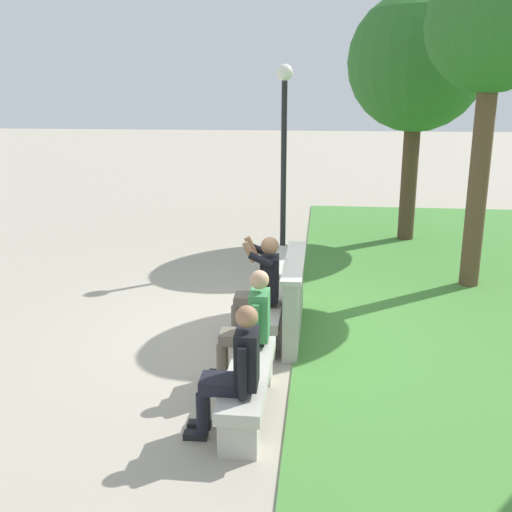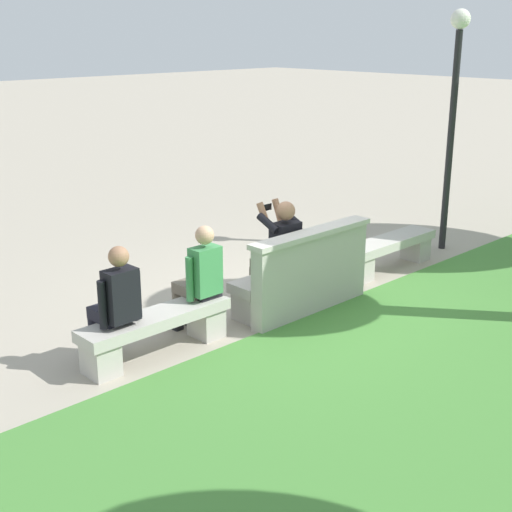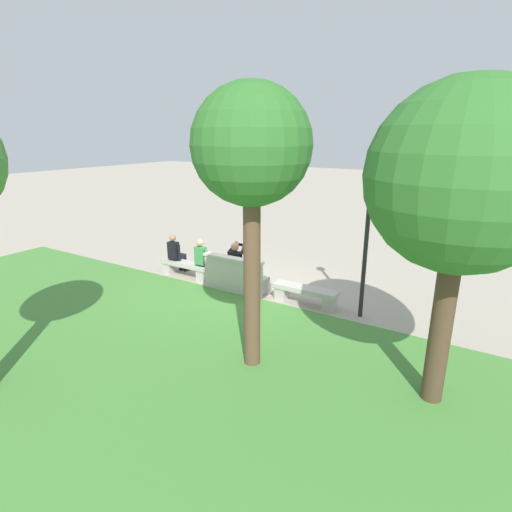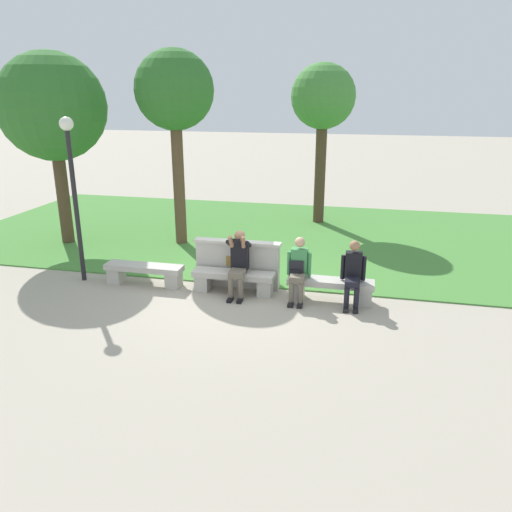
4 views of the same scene
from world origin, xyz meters
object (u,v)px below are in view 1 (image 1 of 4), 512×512
Objects in this scene: bench_main at (279,268)px; tree_right_background at (494,29)px; person_distant at (249,323)px; bench_mid at (248,385)px; person_companion at (235,368)px; person_photographer at (260,282)px; bench_near at (267,312)px; tree_left_background at (417,63)px; backpack at (255,326)px; lamp_post at (284,134)px.

tree_right_background is at bearing 95.96° from bench_main.
person_distant is 5.76m from tree_right_background.
bench_mid is at bearing 6.00° from person_distant.
bench_mid is 0.57m from person_companion.
person_photographer is at bearing -179.47° from person_distant.
tree_left_background is (-5.34, 2.42, 3.25)m from bench_near.
lamp_post is at bearing -179.75° from backpack.
bench_main is 1.00× the size of bench_near.
lamp_post is at bearing -178.67° from bench_main.
tree_right_background is at bearing 139.47° from person_distant.
backpack is (-0.67, -0.01, 0.33)m from bench_mid.
bench_main and bench_mid have the same top height.
tree_right_background is at bearing 70.13° from lamp_post.
bench_near is 1.28× the size of person_photographer.
bench_near is 6.71m from tree_left_background.
tree_right_background is 1.43× the size of lamp_post.
person_distant is at bearing -40.53° from tree_right_background.
bench_main is at bearing -35.76° from tree_left_background.
person_photographer reaches higher than backpack.
person_photographer is at bearing -0.72° from lamp_post.
person_photographer is at bearing -52.11° from tree_right_background.
tree_right_background is (-2.43, 3.12, 3.16)m from person_photographer.
tree_right_background is at bearing 144.53° from bench_mid.
bench_main is 5.27m from tree_left_background.
bench_mid is 3.94× the size of backpack.
bench_main is at bearing 178.85° from person_distant.
person_distant is at bearing -1.15° from bench_main.
bench_near is at bearing -24.42° from tree_left_background.
tree_right_background reaches higher than bench_near.
bench_main is 3.29m from backpack.
bench_main is 1.97m from bench_near.
person_photographer is (2.11, -0.08, 0.44)m from bench_main.
tree_left_background reaches higher than bench_mid.
tree_left_background reaches higher than backpack.
lamp_post is (1.94, -2.46, -1.24)m from tree_left_background.
bench_main and bench_near have the same top height.
tree_right_background reaches higher than bench_main.
person_distant is at bearing -52.42° from backpack.
lamp_post is (-5.79, 0.03, 1.63)m from person_companion.
person_companion is (1.05, 0.00, 0.00)m from person_distant.
backpack is 0.09× the size of tree_right_background.
tree_right_background is (-4.68, 3.11, 3.22)m from person_companion.
lamp_post is (-3.40, -0.03, 2.01)m from bench_near.
lamp_post reaches higher than bench_mid.
person_distant reaches higher than bench_mid.
person_distant is 0.26× the size of tree_left_background.
lamp_post is at bearing -109.87° from tree_right_background.
tree_left_background is 3.37m from lamp_post.
bench_near is 0.34× the size of tree_left_background.
bench_near is 0.48× the size of lamp_post.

